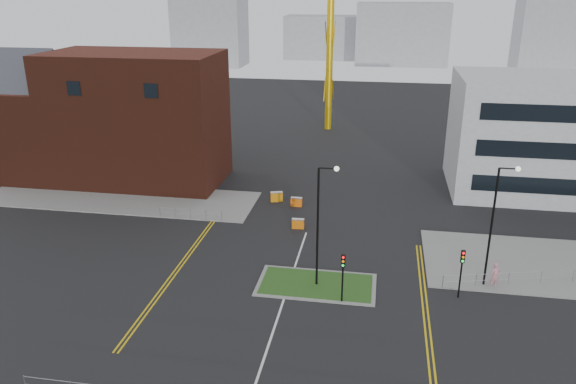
# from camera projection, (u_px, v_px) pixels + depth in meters

# --- Properties ---
(ground) EXTENTS (200.00, 200.00, 0.00)m
(ground) POSITION_uv_depth(u_px,v_px,m) (267.00, 348.00, 33.83)
(ground) COLOR black
(ground) RESTS_ON ground
(pavement_left) EXTENTS (28.00, 8.00, 0.12)m
(pavement_left) POSITION_uv_depth(u_px,v_px,m) (119.00, 198.00, 57.28)
(pavement_left) COLOR slate
(pavement_left) RESTS_ON ground
(island_kerb) EXTENTS (8.60, 4.60, 0.08)m
(island_kerb) POSITION_uv_depth(u_px,v_px,m) (316.00, 285.00, 40.89)
(island_kerb) COLOR slate
(island_kerb) RESTS_ON ground
(grass_island) EXTENTS (8.00, 4.00, 0.12)m
(grass_island) POSITION_uv_depth(u_px,v_px,m) (316.00, 284.00, 40.89)
(grass_island) COLOR #1F4717
(grass_island) RESTS_ON ground
(brick_building) EXTENTS (24.20, 10.07, 14.24)m
(brick_building) POSITION_uv_depth(u_px,v_px,m) (112.00, 119.00, 60.92)
(brick_building) COLOR #441C11
(brick_building) RESTS_ON ground
(streetlamp_island) EXTENTS (1.46, 0.36, 9.18)m
(streetlamp_island) POSITION_uv_depth(u_px,v_px,m) (321.00, 217.00, 38.98)
(streetlamp_island) COLOR black
(streetlamp_island) RESTS_ON ground
(streetlamp_right_near) EXTENTS (1.46, 0.36, 9.18)m
(streetlamp_right_near) POSITION_uv_depth(u_px,v_px,m) (496.00, 217.00, 38.94)
(streetlamp_right_near) COLOR black
(streetlamp_right_near) RESTS_ON ground
(traffic_light_island) EXTENTS (0.28, 0.33, 3.65)m
(traffic_light_island) POSITION_uv_depth(u_px,v_px,m) (343.00, 269.00, 37.83)
(traffic_light_island) COLOR black
(traffic_light_island) RESTS_ON ground
(traffic_light_right) EXTENTS (0.28, 0.33, 3.65)m
(traffic_light_right) POSITION_uv_depth(u_px,v_px,m) (462.00, 265.00, 38.42)
(traffic_light_right) COLOR black
(traffic_light_right) RESTS_ON ground
(railing_left) EXTENTS (6.05, 0.05, 1.10)m
(railing_left) POSITION_uv_depth(u_px,v_px,m) (190.00, 213.00, 51.93)
(railing_left) COLOR gray
(railing_left) RESTS_ON ground
(railing_right) EXTENTS (19.05, 5.05, 1.10)m
(railing_right) POSITION_uv_depth(u_px,v_px,m) (574.00, 273.00, 40.95)
(railing_right) COLOR gray
(railing_right) RESTS_ON ground
(centre_line) EXTENTS (0.15, 30.00, 0.01)m
(centre_line) POSITION_uv_depth(u_px,v_px,m) (274.00, 329.00, 35.68)
(centre_line) COLOR silver
(centre_line) RESTS_ON ground
(yellow_left_a) EXTENTS (0.12, 24.00, 0.01)m
(yellow_left_a) POSITION_uv_depth(u_px,v_px,m) (182.00, 261.00, 44.48)
(yellow_left_a) COLOR gold
(yellow_left_a) RESTS_ON ground
(yellow_left_b) EXTENTS (0.12, 24.00, 0.01)m
(yellow_left_b) POSITION_uv_depth(u_px,v_px,m) (185.00, 261.00, 44.44)
(yellow_left_b) COLOR gold
(yellow_left_b) RESTS_ON ground
(yellow_right_a) EXTENTS (0.12, 20.00, 0.01)m
(yellow_right_a) POSITION_uv_depth(u_px,v_px,m) (423.00, 309.00, 37.88)
(yellow_right_a) COLOR gold
(yellow_right_a) RESTS_ON ground
(yellow_right_b) EXTENTS (0.12, 20.00, 0.01)m
(yellow_right_b) POSITION_uv_depth(u_px,v_px,m) (428.00, 310.00, 37.83)
(yellow_right_b) COLOR gold
(yellow_right_b) RESTS_ON ground
(skyline_a) EXTENTS (18.00, 12.00, 22.00)m
(skyline_a) POSITION_uv_depth(u_px,v_px,m) (210.00, 23.00, 147.15)
(skyline_a) COLOR gray
(skyline_a) RESTS_ON ground
(skyline_b) EXTENTS (24.00, 12.00, 16.00)m
(skyline_b) POSITION_uv_depth(u_px,v_px,m) (402.00, 34.00, 149.56)
(skyline_b) COLOR gray
(skyline_b) RESTS_ON ground
(skyline_c) EXTENTS (14.00, 12.00, 28.00)m
(skyline_c) POSITION_uv_depth(u_px,v_px,m) (549.00, 12.00, 137.33)
(skyline_c) COLOR gray
(skyline_c) RESTS_ON ground
(skyline_d) EXTENTS (30.00, 12.00, 12.00)m
(skyline_d) POSITION_uv_depth(u_px,v_px,m) (338.00, 37.00, 162.33)
(skyline_d) COLOR gray
(skyline_d) RESTS_ON ground
(pedestrian) EXTENTS (0.83, 0.70, 1.94)m
(pedestrian) POSITION_uv_depth(u_px,v_px,m) (495.00, 275.00, 40.28)
(pedestrian) COLOR #C7818F
(pedestrian) RESTS_ON ground
(barrier_left) EXTENTS (1.12, 0.40, 0.93)m
(barrier_left) POSITION_uv_depth(u_px,v_px,m) (296.00, 202.00, 55.21)
(barrier_left) COLOR orange
(barrier_left) RESTS_ON ground
(barrier_mid) EXTENTS (1.28, 0.74, 1.02)m
(barrier_mid) POSITION_uv_depth(u_px,v_px,m) (277.00, 196.00, 56.44)
(barrier_mid) COLOR orange
(barrier_mid) RESTS_ON ground
(barrier_right) EXTENTS (1.12, 0.42, 0.93)m
(barrier_right) POSITION_uv_depth(u_px,v_px,m) (298.00, 223.00, 50.22)
(barrier_right) COLOR orange
(barrier_right) RESTS_ON ground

